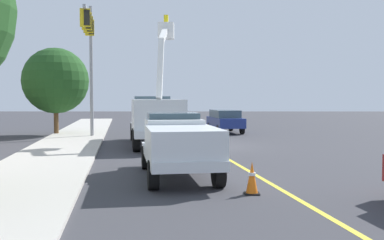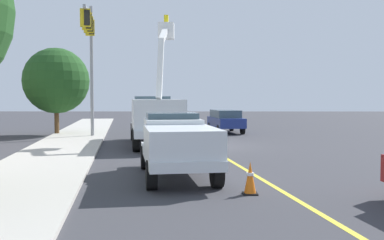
% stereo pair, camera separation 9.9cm
% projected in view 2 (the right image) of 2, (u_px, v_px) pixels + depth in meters
% --- Properties ---
extents(ground, '(120.00, 120.00, 0.00)m').
position_uv_depth(ground, '(205.00, 146.00, 23.53)').
color(ground, '#38383D').
extents(sidewalk_far_side, '(59.78, 13.38, 0.12)m').
position_uv_depth(sidewalk_far_side, '(64.00, 147.00, 22.39)').
color(sidewalk_far_side, '#B2ADA3').
rests_on(sidewalk_far_side, ground).
extents(lane_centre_stripe, '(49.35, 8.35, 0.01)m').
position_uv_depth(lane_centre_stripe, '(205.00, 146.00, 23.53)').
color(lane_centre_stripe, yellow).
rests_on(lane_centre_stripe, ground).
extents(utility_bucket_truck, '(8.50, 3.81, 7.34)m').
position_uv_depth(utility_bucket_truck, '(155.00, 116.00, 24.15)').
color(utility_bucket_truck, silver).
rests_on(utility_bucket_truck, ground).
extents(service_pickup_truck, '(5.87, 2.99, 2.06)m').
position_uv_depth(service_pickup_truck, '(177.00, 143.00, 14.24)').
color(service_pickup_truck, silver).
rests_on(service_pickup_truck, ground).
extents(passing_minivan, '(5.05, 2.66, 1.69)m').
position_uv_depth(passing_minivan, '(225.00, 120.00, 32.69)').
color(passing_minivan, navy).
rests_on(passing_minivan, ground).
extents(traffic_cone_leading, '(0.40, 0.40, 0.89)m').
position_uv_depth(traffic_cone_leading, '(250.00, 178.00, 11.76)').
color(traffic_cone_leading, black).
rests_on(traffic_cone_leading, ground).
extents(traffic_cone_mid_front, '(0.40, 0.40, 0.88)m').
position_uv_depth(traffic_cone_mid_front, '(181.00, 131.00, 28.83)').
color(traffic_cone_mid_front, black).
rests_on(traffic_cone_mid_front, ground).
extents(traffic_signal_mast, '(5.18, 1.14, 8.53)m').
position_uv_depth(traffic_signal_mast, '(90.00, 43.00, 26.84)').
color(traffic_signal_mast, gray).
rests_on(traffic_signal_mast, ground).
extents(street_tree_right, '(4.56, 4.56, 6.07)m').
position_uv_depth(street_tree_right, '(56.00, 81.00, 30.43)').
color(street_tree_right, brown).
rests_on(street_tree_right, ground).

